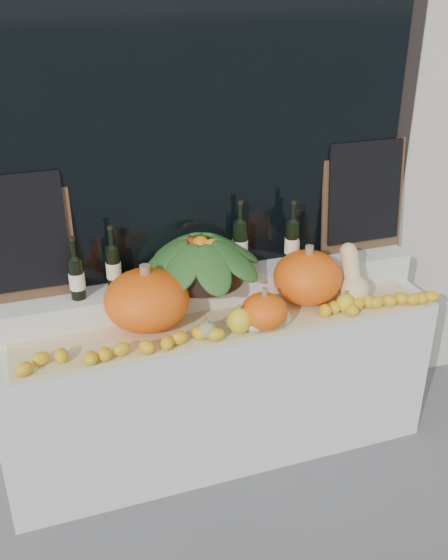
{
  "coord_description": "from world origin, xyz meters",
  "views": [
    {
      "loc": [
        -0.89,
        -1.13,
        2.5
      ],
      "look_at": [
        0.0,
        1.45,
        1.12
      ],
      "focal_mm": 40.0,
      "sensor_mm": 36.0,
      "label": 1
    }
  ],
  "objects_px": {
    "pumpkin_left": "(147,300)",
    "wine_bottle_tall": "(240,245)",
    "pumpkin_right": "(308,277)",
    "produce_bowl": "(201,257)",
    "butternut_squash": "(352,280)"
  },
  "relations": [
    {
      "from": "pumpkin_left",
      "to": "wine_bottle_tall",
      "type": "bearing_deg",
      "value": 20.46
    },
    {
      "from": "pumpkin_right",
      "to": "produce_bowl",
      "type": "bearing_deg",
      "value": 160.83
    },
    {
      "from": "produce_bowl",
      "to": "butternut_squash",
      "type": "bearing_deg",
      "value": -18.05
    },
    {
      "from": "pumpkin_right",
      "to": "butternut_squash",
      "type": "height_order",
      "value": "butternut_squash"
    },
    {
      "from": "pumpkin_left",
      "to": "pumpkin_right",
      "type": "xyz_separation_m",
      "value": [
        0.85,
        -0.02,
        -0.01
      ]
    },
    {
      "from": "pumpkin_left",
      "to": "produce_bowl",
      "type": "relative_size",
      "value": 0.61
    },
    {
      "from": "produce_bowl",
      "to": "wine_bottle_tall",
      "type": "height_order",
      "value": "wine_bottle_tall"
    },
    {
      "from": "pumpkin_right",
      "to": "produce_bowl",
      "type": "xyz_separation_m",
      "value": [
        -0.52,
        0.18,
        0.11
      ]
    },
    {
      "from": "butternut_squash",
      "to": "wine_bottle_tall",
      "type": "bearing_deg",
      "value": 150.78
    },
    {
      "from": "pumpkin_left",
      "to": "pumpkin_right",
      "type": "height_order",
      "value": "pumpkin_left"
    },
    {
      "from": "butternut_squash",
      "to": "wine_bottle_tall",
      "type": "xyz_separation_m",
      "value": [
        -0.52,
        0.29,
        0.15
      ]
    },
    {
      "from": "produce_bowl",
      "to": "pumpkin_right",
      "type": "bearing_deg",
      "value": -19.17
    },
    {
      "from": "pumpkin_right",
      "to": "butternut_squash",
      "type": "bearing_deg",
      "value": -15.47
    },
    {
      "from": "produce_bowl",
      "to": "pumpkin_left",
      "type": "bearing_deg",
      "value": -153.72
    },
    {
      "from": "pumpkin_left",
      "to": "butternut_squash",
      "type": "xyz_separation_m",
      "value": [
        1.08,
        -0.09,
        -0.03
      ]
    }
  ]
}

